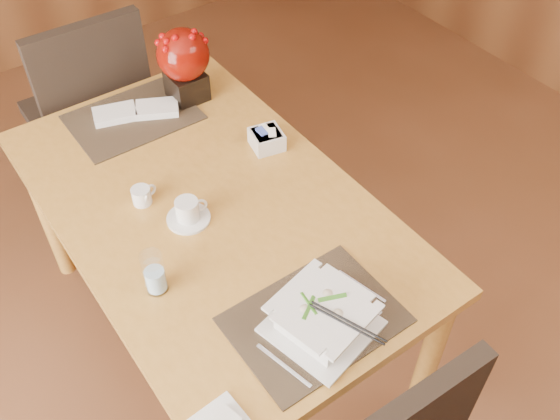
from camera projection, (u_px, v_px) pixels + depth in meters
dining_table at (212, 224)px, 2.07m from camera, size 0.90×1.50×0.75m
placemat_near at (315, 320)px, 1.69m from camera, size 0.45×0.33×0.01m
placemat_far at (133, 117)px, 2.31m from camera, size 0.45×0.33×0.01m
soup_setting at (322, 318)px, 1.64m from camera, size 0.30×0.30×0.10m
coffee_cup at (188, 212)px, 1.93m from camera, size 0.14×0.14×0.08m
water_glass at (154, 273)px, 1.72m from camera, size 0.07×0.07×0.14m
creamer_jug at (141, 196)px, 1.99m from camera, size 0.09×0.09×0.06m
sugar_caddy at (267, 139)px, 2.18m from camera, size 0.12×0.12×0.06m
berry_decor at (184, 61)px, 2.29m from camera, size 0.20×0.20×0.29m
napkins_far at (139, 111)px, 2.31m from camera, size 0.33×0.22×0.03m
far_chair at (92, 108)px, 2.65m from camera, size 0.48×0.49×1.02m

